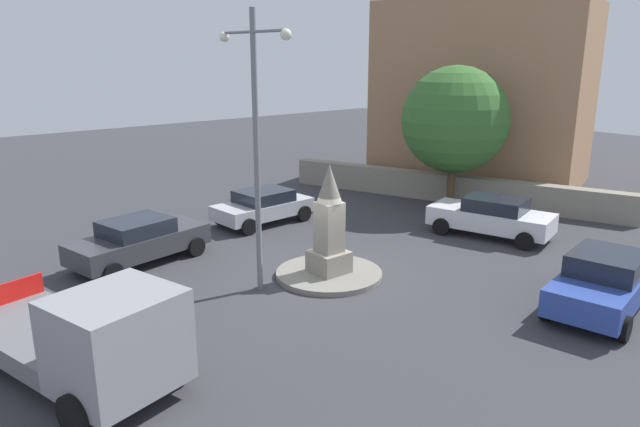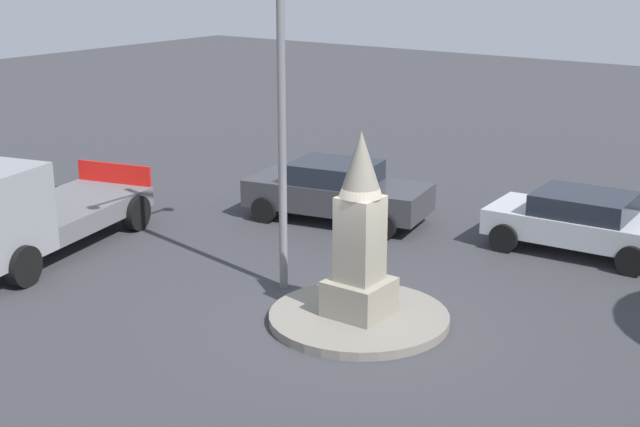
{
  "view_description": "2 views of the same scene",
  "coord_description": "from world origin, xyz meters",
  "px_view_note": "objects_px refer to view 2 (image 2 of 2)",
  "views": [
    {
      "loc": [
        12.6,
        -10.9,
        6.59
      ],
      "look_at": [
        -0.68,
        0.21,
        1.81
      ],
      "focal_mm": 32.77,
      "sensor_mm": 36.0,
      "label": 1
    },
    {
      "loc": [
        12.29,
        8.11,
        6.41
      ],
      "look_at": [
        0.23,
        -0.7,
        1.96
      ],
      "focal_mm": 49.83,
      "sensor_mm": 36.0,
      "label": 2
    }
  ],
  "objects_px": {
    "streetlamp": "(281,52)",
    "truck_grey_near_island": "(15,213)",
    "car_dark_grey_far_side": "(337,191)",
    "car_silver_approaching": "(581,221)",
    "monument": "(360,235)"
  },
  "relations": [
    {
      "from": "streetlamp",
      "to": "car_dark_grey_far_side",
      "type": "height_order",
      "value": "streetlamp"
    },
    {
      "from": "monument",
      "to": "car_silver_approaching",
      "type": "bearing_deg",
      "value": 163.73
    },
    {
      "from": "streetlamp",
      "to": "car_silver_approaching",
      "type": "distance_m",
      "value": 7.83
    },
    {
      "from": "truck_grey_near_island",
      "to": "car_dark_grey_far_side",
      "type": "bearing_deg",
      "value": 149.8
    },
    {
      "from": "monument",
      "to": "truck_grey_near_island",
      "type": "bearing_deg",
      "value": -78.2
    },
    {
      "from": "car_silver_approaching",
      "to": "car_dark_grey_far_side",
      "type": "relative_size",
      "value": 0.86
    },
    {
      "from": "streetlamp",
      "to": "car_dark_grey_far_side",
      "type": "xyz_separation_m",
      "value": [
        -4.32,
        -1.76,
        -3.86
      ]
    },
    {
      "from": "monument",
      "to": "car_dark_grey_far_side",
      "type": "height_order",
      "value": "monument"
    },
    {
      "from": "monument",
      "to": "streetlamp",
      "type": "relative_size",
      "value": 0.43
    },
    {
      "from": "car_silver_approaching",
      "to": "truck_grey_near_island",
      "type": "xyz_separation_m",
      "value": [
        7.68,
        -9.45,
        0.37
      ]
    },
    {
      "from": "streetlamp",
      "to": "truck_grey_near_island",
      "type": "distance_m",
      "value": 6.9
    },
    {
      "from": "streetlamp",
      "to": "truck_grey_near_island",
      "type": "relative_size",
      "value": 1.31
    },
    {
      "from": "streetlamp",
      "to": "car_silver_approaching",
      "type": "xyz_separation_m",
      "value": [
        -5.53,
        3.93,
        -3.9
      ]
    },
    {
      "from": "car_silver_approaching",
      "to": "monument",
      "type": "bearing_deg",
      "value": -16.27
    },
    {
      "from": "monument",
      "to": "car_dark_grey_far_side",
      "type": "bearing_deg",
      "value": -141.25
    }
  ]
}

